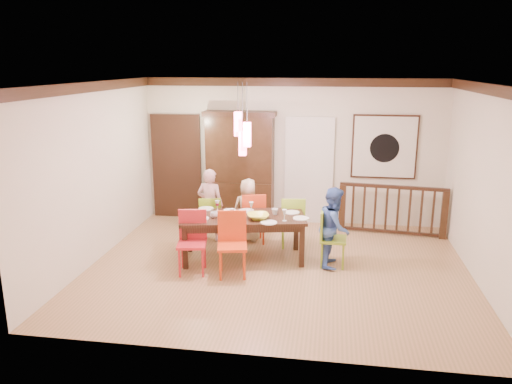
# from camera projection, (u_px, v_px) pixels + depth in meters

# --- Properties ---
(floor) EXTENTS (6.00, 6.00, 0.00)m
(floor) POSITION_uv_depth(u_px,v_px,m) (278.00, 268.00, 7.99)
(floor) COLOR #9D7A4C
(floor) RESTS_ON ground
(ceiling) EXTENTS (6.00, 6.00, 0.00)m
(ceiling) POSITION_uv_depth(u_px,v_px,m) (280.00, 83.00, 7.27)
(ceiling) COLOR white
(ceiling) RESTS_ON wall_back
(wall_back) EXTENTS (6.00, 0.00, 6.00)m
(wall_back) POSITION_uv_depth(u_px,v_px,m) (292.00, 152.00, 10.02)
(wall_back) COLOR beige
(wall_back) RESTS_ON floor
(wall_left) EXTENTS (0.00, 5.00, 5.00)m
(wall_left) POSITION_uv_depth(u_px,v_px,m) (94.00, 173.00, 8.07)
(wall_left) COLOR beige
(wall_left) RESTS_ON floor
(wall_right) EXTENTS (0.00, 5.00, 5.00)m
(wall_right) POSITION_uv_depth(u_px,v_px,m) (485.00, 187.00, 7.19)
(wall_right) COLOR beige
(wall_right) RESTS_ON floor
(crown_molding) EXTENTS (6.00, 5.00, 0.16)m
(crown_molding) POSITION_uv_depth(u_px,v_px,m) (280.00, 88.00, 7.29)
(crown_molding) COLOR black
(crown_molding) RESTS_ON wall_back
(panel_door) EXTENTS (1.04, 0.07, 2.24)m
(panel_door) POSITION_uv_depth(u_px,v_px,m) (177.00, 168.00, 10.43)
(panel_door) COLOR black
(panel_door) RESTS_ON wall_back
(white_doorway) EXTENTS (0.97, 0.05, 2.22)m
(white_doorway) POSITION_uv_depth(u_px,v_px,m) (309.00, 172.00, 10.04)
(white_doorway) COLOR silver
(white_doorway) RESTS_ON wall_back
(painting) EXTENTS (1.25, 0.06, 1.25)m
(painting) POSITION_uv_depth(u_px,v_px,m) (384.00, 147.00, 9.68)
(painting) COLOR black
(painting) RESTS_ON wall_back
(pendant_cluster) EXTENTS (0.27, 0.21, 1.14)m
(pendant_cluster) POSITION_uv_depth(u_px,v_px,m) (243.00, 134.00, 7.84)
(pendant_cluster) COLOR #FA4B6D
(pendant_cluster) RESTS_ON ceiling
(dining_table) EXTENTS (2.15, 1.29, 0.75)m
(dining_table) POSITION_uv_depth(u_px,v_px,m) (243.00, 221.00, 8.20)
(dining_table) COLOR black
(dining_table) RESTS_ON floor
(chair_far_left) EXTENTS (0.46, 0.46, 0.86)m
(chair_far_left) POSITION_uv_depth(u_px,v_px,m) (210.00, 216.00, 9.05)
(chair_far_left) COLOR #87B21F
(chair_far_left) RESTS_ON floor
(chair_far_mid) EXTENTS (0.53, 0.53, 0.94)m
(chair_far_mid) POSITION_uv_depth(u_px,v_px,m) (253.00, 214.00, 9.01)
(chair_far_mid) COLOR red
(chair_far_mid) RESTS_ON floor
(chair_far_right) EXTENTS (0.47, 0.47, 0.92)m
(chair_far_right) POSITION_uv_depth(u_px,v_px,m) (293.00, 218.00, 8.82)
(chair_far_right) COLOR #97C430
(chair_far_right) RESTS_ON floor
(chair_near_left) EXTENTS (0.50, 0.50, 0.97)m
(chair_near_left) POSITION_uv_depth(u_px,v_px,m) (192.00, 239.00, 7.68)
(chair_near_left) COLOR red
(chair_near_left) RESTS_ON floor
(chair_near_mid) EXTENTS (0.52, 0.52, 0.98)m
(chair_near_mid) POSITION_uv_depth(u_px,v_px,m) (232.00, 241.00, 7.57)
(chair_near_mid) COLOR red
(chair_near_mid) RESTS_ON floor
(chair_end_right) EXTENTS (0.43, 0.43, 0.92)m
(chair_end_right) POSITION_uv_depth(u_px,v_px,m) (333.00, 234.00, 7.96)
(chair_end_right) COLOR #7FA222
(chair_end_right) RESTS_ON floor
(china_hutch) EXTENTS (1.43, 0.46, 2.26)m
(china_hutch) POSITION_uv_depth(u_px,v_px,m) (240.00, 168.00, 10.06)
(china_hutch) COLOR black
(china_hutch) RESTS_ON floor
(balustrade) EXTENTS (2.00, 0.30, 0.96)m
(balustrade) POSITION_uv_depth(u_px,v_px,m) (392.00, 209.00, 9.45)
(balustrade) COLOR black
(balustrade) RESTS_ON floor
(person_far_left) EXTENTS (0.53, 0.38, 1.34)m
(person_far_left) POSITION_uv_depth(u_px,v_px,m) (210.00, 205.00, 9.09)
(person_far_left) COLOR beige
(person_far_left) RESTS_ON floor
(person_far_mid) EXTENTS (0.60, 0.41, 1.16)m
(person_far_mid) POSITION_uv_depth(u_px,v_px,m) (248.00, 210.00, 9.09)
(person_far_mid) COLOR beige
(person_far_mid) RESTS_ON floor
(person_end_right) EXTENTS (0.52, 0.65, 1.29)m
(person_end_right) POSITION_uv_depth(u_px,v_px,m) (334.00, 227.00, 7.95)
(person_end_right) COLOR #4165B7
(person_end_right) RESTS_ON floor
(serving_bowl) EXTENTS (0.43, 0.43, 0.09)m
(serving_bowl) POSITION_uv_depth(u_px,v_px,m) (258.00, 216.00, 8.01)
(serving_bowl) COLOR yellow
(serving_bowl) RESTS_ON dining_table
(small_bowl) EXTENTS (0.28, 0.28, 0.07)m
(small_bowl) POSITION_uv_depth(u_px,v_px,m) (230.00, 212.00, 8.28)
(small_bowl) COLOR white
(small_bowl) RESTS_ON dining_table
(cup_left) EXTENTS (0.13, 0.13, 0.10)m
(cup_left) POSITION_uv_depth(u_px,v_px,m) (214.00, 215.00, 8.07)
(cup_left) COLOR silver
(cup_left) RESTS_ON dining_table
(cup_right) EXTENTS (0.14, 0.14, 0.10)m
(cup_right) POSITION_uv_depth(u_px,v_px,m) (275.00, 212.00, 8.23)
(cup_right) COLOR silver
(cup_right) RESTS_ON dining_table
(plate_far_left) EXTENTS (0.26, 0.26, 0.01)m
(plate_far_left) POSITION_uv_depth(u_px,v_px,m) (206.00, 209.00, 8.56)
(plate_far_left) COLOR white
(plate_far_left) RESTS_ON dining_table
(plate_far_mid) EXTENTS (0.26, 0.26, 0.01)m
(plate_far_mid) POSITION_uv_depth(u_px,v_px,m) (246.00, 211.00, 8.44)
(plate_far_mid) COLOR white
(plate_far_mid) RESTS_ON dining_table
(plate_far_right) EXTENTS (0.26, 0.26, 0.01)m
(plate_far_right) POSITION_uv_depth(u_px,v_px,m) (292.00, 212.00, 8.34)
(plate_far_right) COLOR white
(plate_far_right) RESTS_ON dining_table
(plate_near_left) EXTENTS (0.26, 0.26, 0.01)m
(plate_near_left) POSITION_uv_depth(u_px,v_px,m) (201.00, 218.00, 8.02)
(plate_near_left) COLOR white
(plate_near_left) RESTS_ON dining_table
(plate_near_mid) EXTENTS (0.26, 0.26, 0.01)m
(plate_near_mid) POSITION_uv_depth(u_px,v_px,m) (269.00, 222.00, 7.82)
(plate_near_mid) COLOR white
(plate_near_mid) RESTS_ON dining_table
(plate_end_right) EXTENTS (0.26, 0.26, 0.01)m
(plate_end_right) POSITION_uv_depth(u_px,v_px,m) (301.00, 218.00, 8.03)
(plate_end_right) COLOR white
(plate_end_right) RESTS_ON dining_table
(wine_glass_a) EXTENTS (0.08, 0.08, 0.19)m
(wine_glass_a) POSITION_uv_depth(u_px,v_px,m) (217.00, 206.00, 8.40)
(wine_glass_a) COLOR #590C19
(wine_glass_a) RESTS_ON dining_table
(wine_glass_b) EXTENTS (0.08, 0.08, 0.19)m
(wine_glass_b) POSITION_uv_depth(u_px,v_px,m) (251.00, 207.00, 8.31)
(wine_glass_b) COLOR silver
(wine_glass_b) RESTS_ON dining_table
(wine_glass_c) EXTENTS (0.08, 0.08, 0.19)m
(wine_glass_c) POSITION_uv_depth(u_px,v_px,m) (232.00, 214.00, 7.93)
(wine_glass_c) COLOR #590C19
(wine_glass_c) RESTS_ON dining_table
(wine_glass_d) EXTENTS (0.08, 0.08, 0.19)m
(wine_glass_d) POSITION_uv_depth(u_px,v_px,m) (284.00, 215.00, 7.90)
(wine_glass_d) COLOR silver
(wine_glass_d) RESTS_ON dining_table
(napkin) EXTENTS (0.18, 0.14, 0.01)m
(napkin) POSITION_uv_depth(u_px,v_px,m) (236.00, 222.00, 7.83)
(napkin) COLOR #D83359
(napkin) RESTS_ON dining_table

